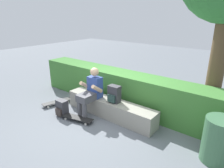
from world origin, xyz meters
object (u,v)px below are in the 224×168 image
at_px(person_skater, 91,91).
at_px(backpack_on_ground, 62,108).
at_px(skateboard_beside_bench, 57,102).
at_px(bench_main, 110,108).
at_px(backpack_on_bench, 114,94).
at_px(trash_bin, 219,141).
at_px(skateboard_near_person, 77,118).

distance_m(person_skater, backpack_on_ground, 0.85).
height_order(skateboard_beside_bench, backpack_on_ground, backpack_on_ground).
xyz_separation_m(bench_main, skateboard_beside_bench, (-1.56, -0.41, -0.14)).
height_order(bench_main, backpack_on_ground, bench_main).
bearing_deg(backpack_on_bench, bench_main, 176.36).
bearing_deg(person_skater, backpack_on_bench, 19.56).
bearing_deg(person_skater, backpack_on_ground, -136.25).
height_order(bench_main, person_skater, person_skater).
relative_size(skateboard_beside_bench, backpack_on_ground, 2.06).
height_order(bench_main, skateboard_beside_bench, bench_main).
relative_size(bench_main, backpack_on_bench, 6.13).
height_order(backpack_on_bench, trash_bin, backpack_on_bench).
height_order(bench_main, skateboard_near_person, bench_main).
distance_m(skateboard_beside_bench, backpack_on_bench, 1.83).
relative_size(skateboard_beside_bench, trash_bin, 1.04).
xyz_separation_m(skateboard_near_person, trash_bin, (2.85, 0.58, 0.32)).
bearing_deg(backpack_on_ground, skateboard_near_person, 4.77).
height_order(person_skater, trash_bin, person_skater).
relative_size(backpack_on_bench, backpack_on_ground, 1.00).
relative_size(skateboard_near_person, trash_bin, 1.04).
distance_m(skateboard_beside_bench, backpack_on_ground, 0.70).
relative_size(person_skater, backpack_on_ground, 2.93).
relative_size(skateboard_near_person, backpack_on_ground, 2.06).
distance_m(person_skater, trash_bin, 2.84).
distance_m(backpack_on_bench, backpack_on_ground, 1.36).
relative_size(person_skater, trash_bin, 1.47).
bearing_deg(backpack_on_ground, bench_main, 37.24).
relative_size(bench_main, backpack_on_ground, 6.13).
bearing_deg(bench_main, person_skater, -153.11).
height_order(skateboard_beside_bench, backpack_on_bench, backpack_on_bench).
bearing_deg(backpack_on_bench, person_skater, -160.44).
bearing_deg(backpack_on_ground, backpack_on_bench, 32.92).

